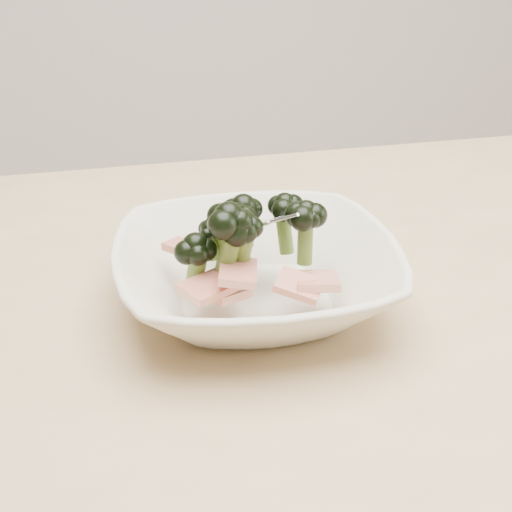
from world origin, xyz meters
name	(u,v)px	position (x,y,z in m)	size (l,w,h in m)	color
dining_table	(340,375)	(0.00, 0.00, 0.65)	(1.20, 0.80, 0.75)	tan
broccoli_dish	(254,268)	(-0.09, 0.00, 0.79)	(0.27, 0.27, 0.12)	beige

